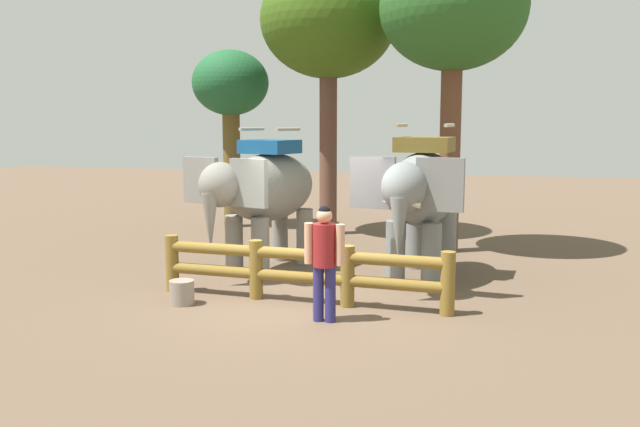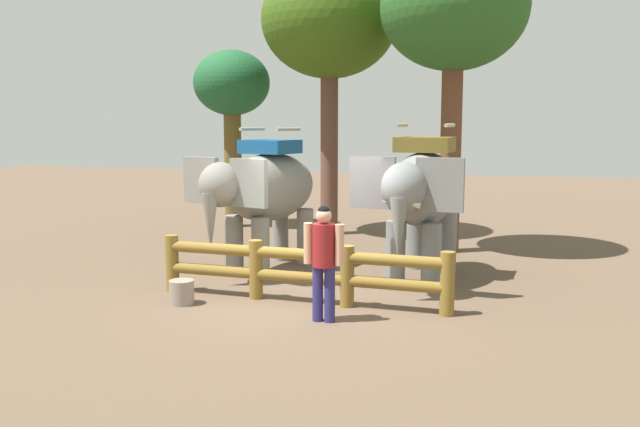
{
  "view_description": "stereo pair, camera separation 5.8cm",
  "coord_description": "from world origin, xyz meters",
  "px_view_note": "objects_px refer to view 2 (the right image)",
  "views": [
    {
      "loc": [
        3.42,
        -10.91,
        3.12
      ],
      "look_at": [
        0.0,
        1.3,
        1.4
      ],
      "focal_mm": 38.05,
      "sensor_mm": 36.0,
      "label": 1
    },
    {
      "loc": [
        3.48,
        -10.89,
        3.12
      ],
      "look_at": [
        0.0,
        1.3,
        1.4
      ],
      "focal_mm": 38.05,
      "sensor_mm": 36.0,
      "label": 2
    }
  ],
  "objects_px": {
    "tree_far_right": "(454,12)",
    "log_fence": "(300,268)",
    "elephant_near_left": "(264,191)",
    "tree_back_center": "(329,23)",
    "elephant_center": "(421,193)",
    "tourist_woman_in_black": "(324,255)",
    "feed_bucket": "(182,292)",
    "tree_far_left": "(232,90)"
  },
  "relations": [
    {
      "from": "tree_far_right",
      "to": "log_fence",
      "type": "bearing_deg",
      "value": -110.48
    },
    {
      "from": "elephant_near_left",
      "to": "tree_back_center",
      "type": "distance_m",
      "value": 6.37
    },
    {
      "from": "elephant_center",
      "to": "tourist_woman_in_black",
      "type": "bearing_deg",
      "value": -108.51
    },
    {
      "from": "elephant_center",
      "to": "log_fence",
      "type": "bearing_deg",
      "value": -128.39
    },
    {
      "from": "log_fence",
      "to": "elephant_near_left",
      "type": "height_order",
      "value": "elephant_near_left"
    },
    {
      "from": "elephant_center",
      "to": "tourist_woman_in_black",
      "type": "xyz_separation_m",
      "value": [
        -1.08,
        -3.22,
        -0.67
      ]
    },
    {
      "from": "log_fence",
      "to": "tree_back_center",
      "type": "relative_size",
      "value": 0.71
    },
    {
      "from": "elephant_center",
      "to": "tourist_woman_in_black",
      "type": "relative_size",
      "value": 1.97
    },
    {
      "from": "tree_far_right",
      "to": "feed_bucket",
      "type": "relative_size",
      "value": 16.99
    },
    {
      "from": "tourist_woman_in_black",
      "to": "tree_back_center",
      "type": "distance_m",
      "value": 9.64
    },
    {
      "from": "tourist_woman_in_black",
      "to": "tree_far_left",
      "type": "xyz_separation_m",
      "value": [
        -5.24,
        8.7,
        2.97
      ]
    },
    {
      "from": "elephant_near_left",
      "to": "log_fence",
      "type": "bearing_deg",
      "value": -56.36
    },
    {
      "from": "log_fence",
      "to": "tree_far_left",
      "type": "bearing_deg",
      "value": 120.47
    },
    {
      "from": "elephant_near_left",
      "to": "elephant_center",
      "type": "relative_size",
      "value": 0.99
    },
    {
      "from": "elephant_center",
      "to": "elephant_near_left",
      "type": "bearing_deg",
      "value": 179.53
    },
    {
      "from": "log_fence",
      "to": "tree_far_right",
      "type": "xyz_separation_m",
      "value": [
        2.03,
        5.45,
        5.04
      ]
    },
    {
      "from": "tree_back_center",
      "to": "feed_bucket",
      "type": "height_order",
      "value": "tree_back_center"
    },
    {
      "from": "tree_far_left",
      "to": "feed_bucket",
      "type": "distance_m",
      "value": 9.59
    },
    {
      "from": "tree_back_center",
      "to": "tree_far_right",
      "type": "distance_m",
      "value": 3.87
    },
    {
      "from": "tree_back_center",
      "to": "feed_bucket",
      "type": "xyz_separation_m",
      "value": [
        -0.51,
        -7.84,
        -5.55
      ]
    },
    {
      "from": "elephant_center",
      "to": "tree_back_center",
      "type": "relative_size",
      "value": 0.49
    },
    {
      "from": "elephant_near_left",
      "to": "tree_back_center",
      "type": "bearing_deg",
      "value": 89.06
    },
    {
      "from": "log_fence",
      "to": "elephant_near_left",
      "type": "bearing_deg",
      "value": 123.64
    },
    {
      "from": "log_fence",
      "to": "elephant_near_left",
      "type": "relative_size",
      "value": 1.47
    },
    {
      "from": "elephant_near_left",
      "to": "feed_bucket",
      "type": "height_order",
      "value": "elephant_near_left"
    },
    {
      "from": "log_fence",
      "to": "tree_far_right",
      "type": "distance_m",
      "value": 7.69
    },
    {
      "from": "log_fence",
      "to": "elephant_near_left",
      "type": "xyz_separation_m",
      "value": [
        -1.51,
        2.26,
        1.08
      ]
    },
    {
      "from": "elephant_center",
      "to": "feed_bucket",
      "type": "height_order",
      "value": "elephant_center"
    },
    {
      "from": "log_fence",
      "to": "elephant_center",
      "type": "distance_m",
      "value": 3.07
    },
    {
      "from": "elephant_near_left",
      "to": "elephant_center",
      "type": "height_order",
      "value": "elephant_center"
    },
    {
      "from": "tree_far_left",
      "to": "tree_far_right",
      "type": "relative_size",
      "value": 0.72
    },
    {
      "from": "tree_back_center",
      "to": "elephant_center",
      "type": "bearing_deg",
      "value": -57.0
    },
    {
      "from": "elephant_near_left",
      "to": "tree_back_center",
      "type": "relative_size",
      "value": 0.48
    },
    {
      "from": "tree_far_right",
      "to": "feed_bucket",
      "type": "xyz_separation_m",
      "value": [
        -3.97,
        -6.12,
        -5.43
      ]
    },
    {
      "from": "elephant_center",
      "to": "tree_back_center",
      "type": "xyz_separation_m",
      "value": [
        -3.2,
        4.93,
        4.03
      ]
    },
    {
      "from": "tourist_woman_in_black",
      "to": "tree_back_center",
      "type": "relative_size",
      "value": 0.25
    },
    {
      "from": "elephant_center",
      "to": "tree_far_left",
      "type": "distance_m",
      "value": 8.67
    },
    {
      "from": "log_fence",
      "to": "tree_far_left",
      "type": "height_order",
      "value": "tree_far_left"
    },
    {
      "from": "tree_back_center",
      "to": "feed_bucket",
      "type": "distance_m",
      "value": 9.62
    },
    {
      "from": "tourist_woman_in_black",
      "to": "tree_far_left",
      "type": "relative_size",
      "value": 0.35
    },
    {
      "from": "log_fence",
      "to": "tourist_woman_in_black",
      "type": "distance_m",
      "value": 1.29
    },
    {
      "from": "log_fence",
      "to": "tourist_woman_in_black",
      "type": "height_order",
      "value": "tourist_woman_in_black"
    }
  ]
}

